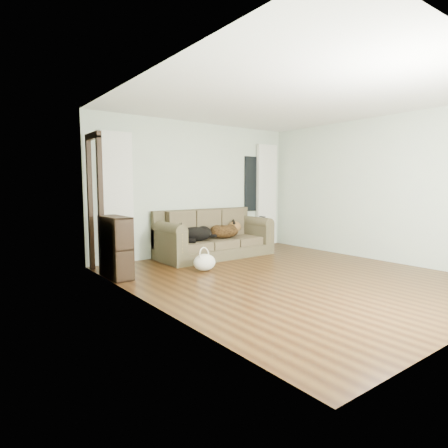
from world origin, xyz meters
TOP-DOWN VIEW (x-y plane):
  - floor at (0.00, 0.00)m, footprint 5.00×5.00m
  - ceiling at (0.00, 0.00)m, footprint 5.00×5.00m
  - wall_back at (0.00, 2.50)m, footprint 4.50×0.04m
  - wall_left at (-2.25, 0.00)m, footprint 0.04×5.00m
  - wall_right at (2.25, 0.00)m, footprint 0.04×5.00m
  - curtain_left at (-1.70, 2.42)m, footprint 0.55×0.08m
  - curtain_right at (1.80, 2.42)m, footprint 0.55×0.08m
  - window_pane at (1.45, 2.47)m, footprint 0.50×0.03m
  - door_casing at (-2.20, 2.05)m, footprint 0.07×0.60m
  - sofa at (0.05, 1.97)m, footprint 2.23×0.96m
  - dog_black_lab at (-0.46, 1.96)m, footprint 0.74×0.63m
  - dog_shepherd at (0.26, 1.94)m, footprint 0.70×0.54m
  - tv_remote at (1.10, 1.79)m, footprint 0.10×0.19m
  - tote_bag at (-0.80, 1.09)m, footprint 0.38×0.29m
  - bookshelf at (-2.09, 1.53)m, footprint 0.31×0.74m

SIDE VIEW (x-z plane):
  - floor at x=0.00m, z-range 0.00..0.00m
  - tote_bag at x=-0.80m, z-range 0.02..0.30m
  - sofa at x=0.05m, z-range -0.01..0.91m
  - dog_black_lab at x=-0.46m, z-range 0.35..0.61m
  - dog_shepherd at x=0.26m, z-range 0.35..0.63m
  - bookshelf at x=-2.09m, z-range 0.04..0.96m
  - tv_remote at x=1.10m, z-range 0.72..0.74m
  - door_casing at x=-2.20m, z-range 0.00..2.10m
  - curtain_left at x=-1.70m, z-range 0.02..2.27m
  - curtain_right at x=1.80m, z-range 0.02..2.27m
  - wall_back at x=0.00m, z-range 0.00..2.60m
  - wall_left at x=-2.25m, z-range 0.00..2.60m
  - wall_right at x=2.25m, z-range 0.00..2.60m
  - window_pane at x=1.45m, z-range 0.80..2.00m
  - ceiling at x=0.00m, z-range 2.60..2.60m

